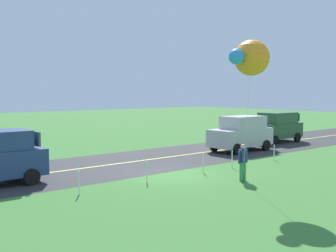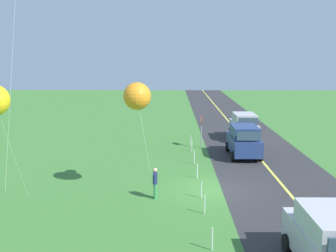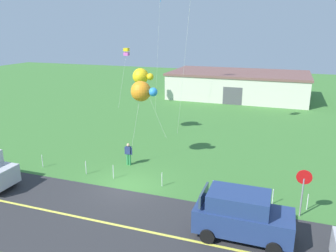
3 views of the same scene
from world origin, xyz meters
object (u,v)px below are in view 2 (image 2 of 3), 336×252
Objects in this scene: stop_sign at (201,125)px; car_parked_east_near at (244,126)px; kite_red_low at (137,96)px; car_parked_west_near at (330,241)px; car_suv_foreground at (244,140)px; person_adult_near at (155,182)px.

car_parked_east_near is at bearing -50.76° from stop_sign.
kite_red_low is (-10.53, 4.06, 3.35)m from stop_sign.
kite_red_low is at bearing 158.92° from stop_sign.
car_parked_west_near is (-21.49, 0.99, 0.00)m from car_parked_east_near.
stop_sign reaches higher than car_suv_foreground.
car_suv_foreground and car_parked_west_near have the same top height.
car_parked_east_near is (5.83, -1.06, 0.00)m from car_suv_foreground.
car_suv_foreground is 1.00× the size of car_parked_west_near.
stop_sign is at bearing -21.08° from kite_red_low.
stop_sign reaches higher than person_adult_near.
car_suv_foreground is 0.75× the size of kite_red_low.
car_parked_east_near is at bearing -30.13° from kite_red_low.
stop_sign is at bearing 129.24° from car_parked_east_near.
stop_sign is at bearing -115.10° from person_adult_near.
kite_red_low reaches higher than car_suv_foreground.
car_parked_west_near is 9.31m from person_adult_near.
kite_red_low reaches higher than car_parked_east_near.
car_suv_foreground is 2.75× the size of person_adult_near.
car_suv_foreground is 11.22m from kite_red_low.
person_adult_near is at bearing 153.97° from car_parked_east_near.
car_parked_west_near is at bearing 177.37° from car_parked_east_near.
stop_sign is (2.64, 2.85, 0.65)m from car_suv_foreground.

